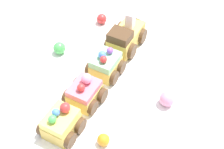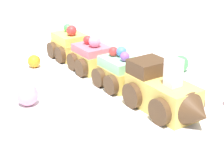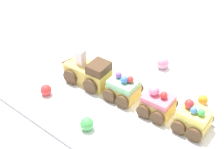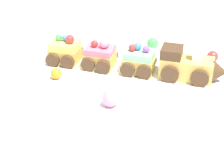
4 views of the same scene
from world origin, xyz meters
name	(u,v)px [view 1 (image 1 of 4)]	position (x,y,z in m)	size (l,w,h in m)	color
ground_plane	(119,85)	(0.00, 0.00, 0.00)	(10.00, 10.00, 0.00)	#B2B2B7
display_board	(119,83)	(0.00, 0.00, 0.01)	(0.70, 0.43, 0.01)	white
cake_train_locomotive	(128,35)	(0.11, 0.05, 0.04)	(0.14, 0.08, 0.08)	#E0BC56
cake_car_mint	(106,65)	(0.01, 0.04, 0.04)	(0.07, 0.07, 0.06)	#E0BC56
cake_car_strawberry	(85,93)	(-0.08, 0.03, 0.03)	(0.07, 0.07, 0.07)	#E0BC56
cake_car_lemon	(61,124)	(-0.16, 0.02, 0.04)	(0.07, 0.07, 0.07)	#E0BC56
gumball_green	(61,47)	(0.00, 0.16, 0.03)	(0.03, 0.03, 0.03)	#4CBC56
gumball_pink	(168,98)	(0.00, -0.11, 0.03)	(0.03, 0.03, 0.03)	pink
gumball_red	(102,19)	(0.14, 0.14, 0.02)	(0.03, 0.03, 0.03)	red
gumball_orange	(103,140)	(-0.14, -0.06, 0.02)	(0.02, 0.02, 0.02)	orange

